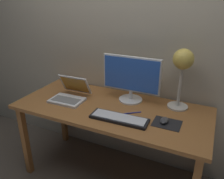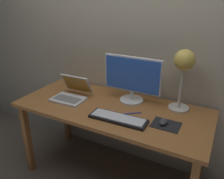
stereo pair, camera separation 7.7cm
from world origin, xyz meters
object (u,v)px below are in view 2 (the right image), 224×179
object	(u,v)px
desk_lamp	(184,66)
keyboard_main	(118,118)
monitor	(132,78)
mouse	(164,122)
laptop	(72,92)
pen	(132,113)

from	to	relation	value
desk_lamp	keyboard_main	bearing A→B (deg)	-132.45
monitor	mouse	size ratio (longest dim) A/B	5.25
laptop	pen	bearing A→B (deg)	-2.51
monitor	mouse	world-z (taller)	monitor
desk_lamp	laptop	bearing A→B (deg)	-165.63
laptop	mouse	distance (m)	0.86
laptop	desk_lamp	xyz separation A→B (m)	(0.90, 0.23, 0.31)
laptop	desk_lamp	size ratio (longest dim) A/B	0.62
monitor	pen	bearing A→B (deg)	-65.11
laptop	desk_lamp	world-z (taller)	desk_lamp
pen	keyboard_main	bearing A→B (deg)	-112.92
keyboard_main	mouse	world-z (taller)	mouse
pen	laptop	bearing A→B (deg)	177.49
keyboard_main	desk_lamp	bearing A→B (deg)	47.55
desk_lamp	mouse	bearing A→B (deg)	-98.10
mouse	laptop	bearing A→B (deg)	175.92
keyboard_main	laptop	distance (m)	0.56
mouse	pen	size ratio (longest dim) A/B	0.69
keyboard_main	mouse	distance (m)	0.33
keyboard_main	desk_lamp	world-z (taller)	desk_lamp
desk_lamp	mouse	xyz separation A→B (m)	(-0.04, -0.29, -0.35)
monitor	keyboard_main	world-z (taller)	monitor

